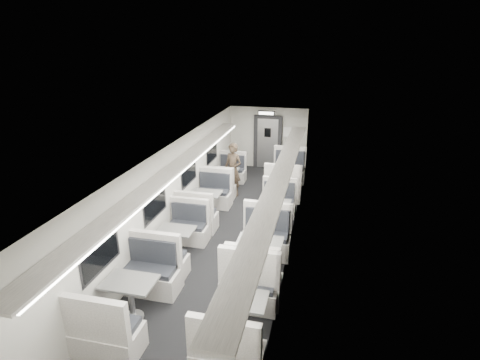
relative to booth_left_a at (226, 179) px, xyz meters
The scene contains 19 objects.
room 3.65m from the booth_left_a, 73.64° to the right, with size 3.24×12.24×2.64m.
booth_left_a is the anchor object (origin of this frame).
booth_left_b 2.28m from the booth_left_a, 90.00° to the right, with size 1.06×2.16×1.15m.
booth_left_c 4.47m from the booth_left_a, 90.00° to the right, with size 1.01×2.06×1.10m.
booth_left_d 6.60m from the booth_left_a, 90.00° to the right, with size 1.12×2.26×1.21m.
booth_right_a 2.03m from the booth_left_a, ahead, with size 1.15×2.33×1.25m.
booth_right_b 3.12m from the booth_left_a, 50.07° to the right, with size 1.00×2.02×1.08m.
booth_right_c 5.16m from the booth_left_a, 67.20° to the right, with size 1.15×2.34×1.25m.
booth_right_d 6.88m from the booth_left_a, 73.09° to the right, with size 1.08×2.19×1.17m.
passenger 0.81m from the booth_left_a, 54.68° to the right, with size 0.63×0.42×1.74m, color black.
window_a 1.11m from the booth_left_a, behind, with size 0.02×1.18×0.84m, color black.
window_b 2.47m from the booth_left_a, 102.47° to the right, with size 0.02×1.18×0.84m, color black.
window_c 4.54m from the booth_left_a, 96.32° to the right, with size 0.02×1.18×0.84m, color black.
window_d 6.70m from the booth_left_a, 94.22° to the right, with size 0.02×1.18×0.84m, color black.
luggage_rack_left 4.03m from the booth_left_a, 93.77° to the right, with size 0.46×10.40×0.09m.
luggage_rack_right 4.61m from the booth_left_a, 58.81° to the right, with size 0.46×10.40×0.09m.
vestibule_door 2.80m from the booth_left_a, 68.39° to the left, with size 1.10×0.13×2.10m.
exit_sign 2.97m from the booth_left_a, 63.85° to the left, with size 0.62×0.12×0.16m.
wall_notice 3.27m from the booth_left_a, 55.14° to the left, with size 0.32×0.02×0.40m, color white.
Camera 1 is at (2.16, -8.16, 4.75)m, focal length 28.00 mm.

